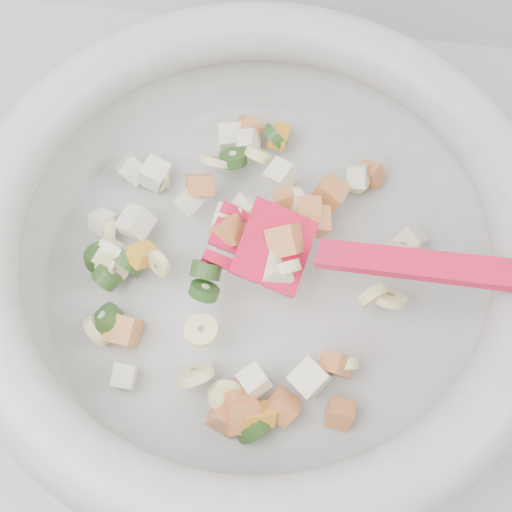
# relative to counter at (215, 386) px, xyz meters

# --- Properties ---
(counter) EXTENTS (2.00, 0.60, 0.90)m
(counter) POSITION_rel_counter_xyz_m (0.00, 0.00, 0.00)
(counter) COLOR #A09FA4
(counter) RESTS_ON ground
(mixing_bowl) EXTENTS (0.47, 0.44, 0.15)m
(mixing_bowl) POSITION_rel_counter_xyz_m (0.07, -0.02, 0.52)
(mixing_bowl) COLOR beige
(mixing_bowl) RESTS_ON counter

